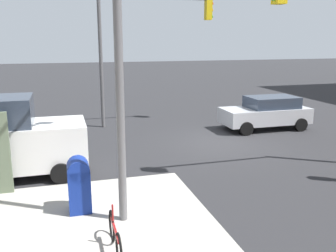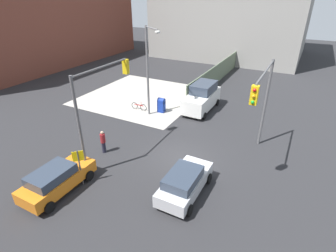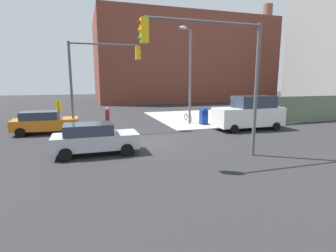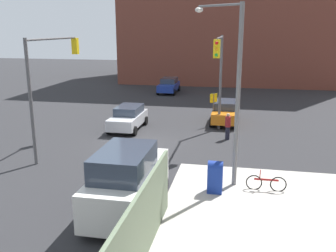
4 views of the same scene
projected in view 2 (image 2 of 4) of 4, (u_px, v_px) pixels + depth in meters
The scene contains 15 objects.
ground_plane at pixel (180, 157), 18.56m from camera, with size 120.00×120.00×0.00m, color #28282B.
sidewalk_corner at pixel (143, 96), 29.36m from camera, with size 12.00×12.00×0.01m, color #ADA89E.
construction_fence at pixel (218, 73), 33.32m from camera, with size 19.66×0.12×2.40m, color #607056.
building_warehouse_north at pixel (24, 12), 40.66m from camera, with size 32.00×18.00×15.01m.
building_loft_east at pixel (235, 8), 45.97m from camera, with size 20.00×24.00×15.62m.
traffic_signal_nw_corner at pixel (100, 97), 16.34m from camera, with size 5.24×0.36×6.50m.
traffic_signal_se_corner at pixel (263, 96), 16.27m from camera, with size 5.98×0.36×6.50m.
street_lamp_corner at pixel (149, 66), 22.59m from camera, with size 1.81×2.21×8.00m.
warning_sign_two_way at pixel (79, 162), 15.24m from camera, with size 0.48×0.48×2.40m.
mailbox_blue at pixel (161, 105), 25.15m from camera, with size 0.56×0.64×1.43m.
hatchback_silver at pixel (185, 182), 14.87m from camera, with size 4.32×2.02×1.62m.
hatchback_orange at pixel (57, 179), 15.09m from camera, with size 4.43×2.02×1.62m.
van_white_delivery at pixel (202, 97), 25.46m from camera, with size 5.40×2.32×2.62m.
pedestrian_crossing at pixel (103, 141), 18.74m from camera, with size 0.36×0.36×1.74m.
bicycle_leaning_on_fence at pixel (139, 107), 25.79m from camera, with size 0.05×1.75×0.97m.
Camera 2 is at (-14.07, -6.45, 10.52)m, focal length 28.00 mm.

